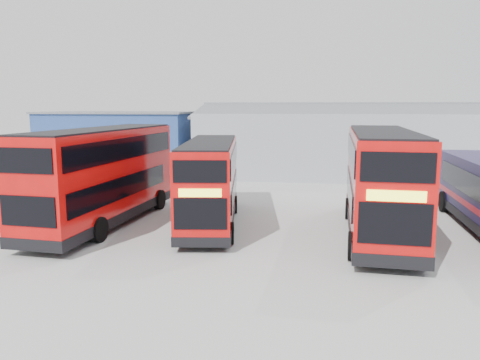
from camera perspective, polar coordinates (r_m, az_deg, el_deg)
ground_plane at (r=21.00m, az=3.36°, el=-6.49°), size 120.00×120.00×0.00m
office_block at (r=41.38m, az=-14.06°, el=4.57°), size 12.30×8.32×5.12m
maintenance_shed at (r=40.76m, az=17.23°, el=4.40°), size 30.50×12.00×5.89m
double_decker_left at (r=22.96m, az=-16.36°, el=0.31°), size 3.46×11.00×4.58m
double_decker_centre at (r=22.16m, az=-3.65°, el=-0.41°), size 3.46×9.63×3.99m
double_decker_right at (r=21.13m, az=16.78°, el=-0.44°), size 3.28×10.97×4.58m
panel_van at (r=38.74m, az=-20.23°, el=1.88°), size 3.68×5.06×2.07m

